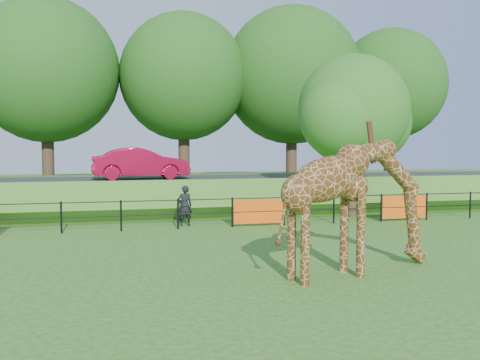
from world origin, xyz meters
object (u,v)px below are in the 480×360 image
(giraffe, at_px, (357,207))
(visitor, at_px, (185,206))
(tree_east, at_px, (355,114))
(car_red, at_px, (141,163))

(giraffe, height_order, visitor, giraffe)
(visitor, distance_m, tree_east, 8.13)
(visitor, bearing_deg, giraffe, 104.17)
(tree_east, bearing_deg, car_red, 152.91)
(giraffe, bearing_deg, tree_east, 48.96)
(car_red, distance_m, tree_east, 9.91)
(giraffe, distance_m, visitor, 8.76)
(giraffe, height_order, car_red, giraffe)
(car_red, distance_m, visitor, 5.71)
(visitor, bearing_deg, car_red, -82.07)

